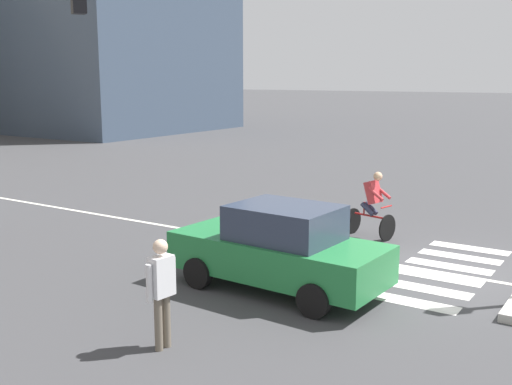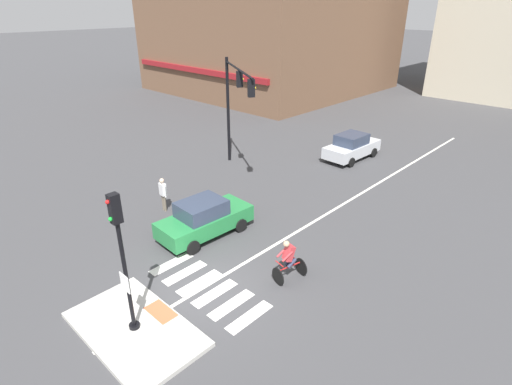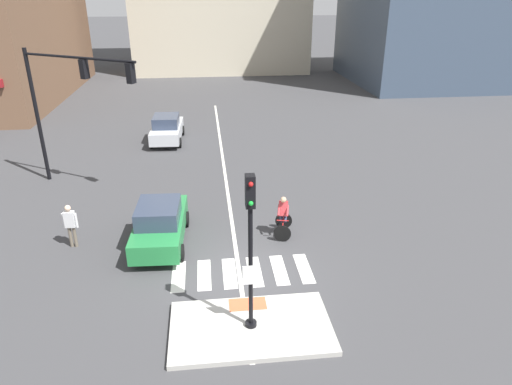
% 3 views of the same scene
% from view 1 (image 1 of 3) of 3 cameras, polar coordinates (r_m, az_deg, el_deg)
% --- Properties ---
extents(ground_plane, '(300.00, 300.00, 0.00)m').
position_cam_1_polar(ground_plane, '(13.51, 17.37, -7.01)').
color(ground_plane, '#3D3D3F').
extents(crosswalk_stripe_a, '(0.44, 1.80, 0.01)m').
position_cam_1_polar(crosswalk_stripe_a, '(11.64, 13.78, -9.67)').
color(crosswalk_stripe_a, silver).
rests_on(crosswalk_stripe_a, ground).
extents(crosswalk_stripe_b, '(0.44, 1.80, 0.01)m').
position_cam_1_polar(crosswalk_stripe_b, '(12.40, 15.09, -8.47)').
color(crosswalk_stripe_b, silver).
rests_on(crosswalk_stripe_b, ground).
extents(crosswalk_stripe_c, '(0.44, 1.80, 0.01)m').
position_cam_1_polar(crosswalk_stripe_c, '(13.16, 16.24, -7.40)').
color(crosswalk_stripe_c, silver).
rests_on(crosswalk_stripe_c, ground).
extents(crosswalk_stripe_d, '(0.44, 1.80, 0.01)m').
position_cam_1_polar(crosswalk_stripe_d, '(13.94, 17.26, -6.45)').
color(crosswalk_stripe_d, silver).
rests_on(crosswalk_stripe_d, ground).
extents(crosswalk_stripe_e, '(0.44, 1.80, 0.01)m').
position_cam_1_polar(crosswalk_stripe_e, '(14.72, 18.17, -5.60)').
color(crosswalk_stripe_e, silver).
rests_on(crosswalk_stripe_e, ground).
extents(crosswalk_stripe_f, '(0.44, 1.80, 0.01)m').
position_cam_1_polar(crosswalk_stripe_f, '(15.50, 18.98, -4.84)').
color(crosswalk_stripe_f, silver).
rests_on(crosswalk_stripe_f, ground).
extents(lane_centre_line, '(0.14, 28.00, 0.01)m').
position_cam_1_polar(lane_centre_line, '(18.62, -13.78, -2.03)').
color(lane_centre_line, silver).
rests_on(lane_centre_line, ground).
extents(car_green_westbound_near, '(1.99, 4.18, 1.64)m').
position_cam_1_polar(car_green_westbound_near, '(11.69, 2.20, -5.12)').
color(car_green_westbound_near, '#237A3D').
rests_on(car_green_westbound_near, ground).
extents(cyclist, '(0.88, 1.21, 1.68)m').
position_cam_1_polar(cyclist, '(15.69, 10.61, -1.00)').
color(cyclist, black).
rests_on(cyclist, ground).
extents(pedestrian_at_curb_left, '(0.55, 0.26, 1.67)m').
position_cam_1_polar(pedestrian_at_curb_left, '(9.26, -8.65, -8.38)').
color(pedestrian_at_curb_left, '#6B6051').
rests_on(pedestrian_at_curb_left, ground).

